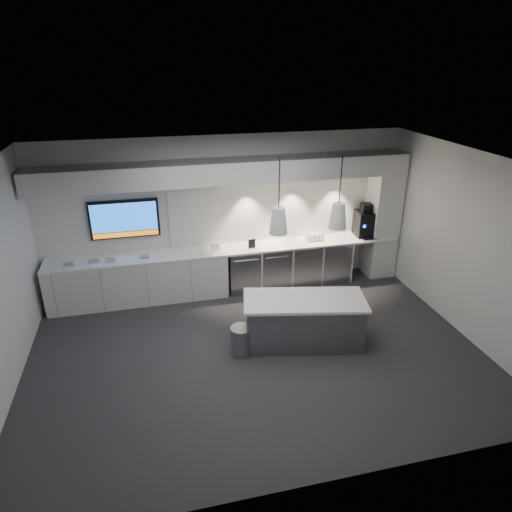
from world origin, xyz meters
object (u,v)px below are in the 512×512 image
object	(u,v)px
wall_tv	(124,219)
bin	(241,341)
coffee_machine	(365,223)
island	(304,321)

from	to	relation	value
wall_tv	bin	size ratio (longest dim) A/B	2.65
bin	coffee_machine	xyz separation A→B (m)	(3.05, 2.16, 0.94)
island	bin	size ratio (longest dim) A/B	4.33
wall_tv	coffee_machine	bearing A→B (deg)	-3.00
wall_tv	bin	xyz separation A→B (m)	(1.66, -2.41, -1.32)
wall_tv	island	bearing A→B (deg)	-41.16
bin	coffee_machine	bearing A→B (deg)	35.31
wall_tv	bin	distance (m)	3.21
wall_tv	island	size ratio (longest dim) A/B	0.61
wall_tv	island	world-z (taller)	wall_tv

